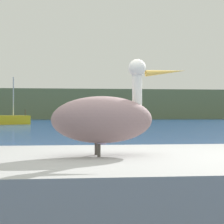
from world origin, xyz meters
TOP-DOWN VIEW (x-y plane):
  - hillside_backdrop at (0.00, 77.90)m, footprint 140.00×10.37m
  - pier_dock at (-0.35, 0.02)m, footprint 3.42×2.20m
  - pelican at (-0.33, 0.03)m, footprint 1.28×0.52m
  - mooring_buoy at (0.69, 14.80)m, footprint 0.52×0.52m

SIDE VIEW (x-z plane):
  - mooring_buoy at x=0.69m, z-range 0.00..0.52m
  - pier_dock at x=-0.35m, z-range 0.00..0.83m
  - pelican at x=-0.33m, z-range 0.73..1.61m
  - hillside_backdrop at x=0.00m, z-range 0.00..6.51m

